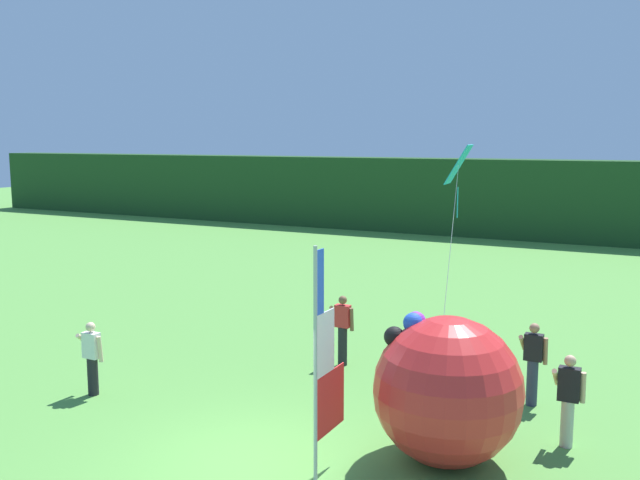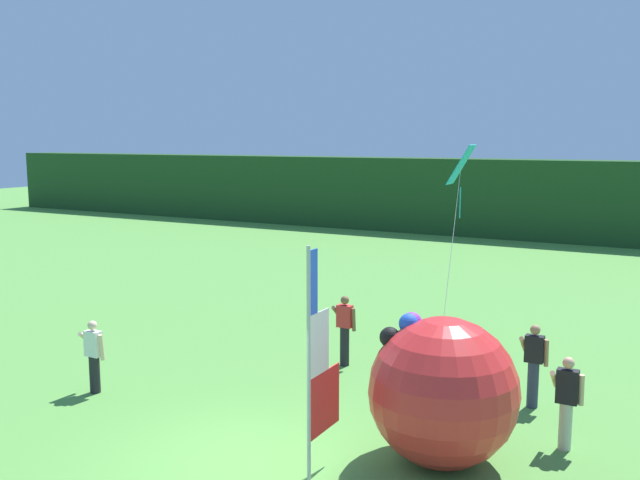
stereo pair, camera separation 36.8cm
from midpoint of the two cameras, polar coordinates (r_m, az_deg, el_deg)
The scene contains 9 objects.
ground_plane at distance 12.23m, azimuth -5.24°, elevation -17.58°, with size 120.00×120.00×0.00m, color #518E3D.
distant_treeline at distance 38.74m, azimuth 19.50°, elevation 3.05°, with size 80.00×2.40×4.23m, color #1E421E.
banner_flag at distance 11.04m, azimuth 0.81°, elevation -10.36°, with size 0.06×1.03×3.76m.
person_near_banner at distance 16.58m, azimuth 2.67°, elevation -7.23°, with size 0.55×0.48×1.68m.
person_mid_field at distance 14.75m, azimuth 17.76°, elevation -9.58°, with size 0.55×0.48×1.70m.
person_far_left at distance 15.55m, azimuth -17.33°, elevation -8.93°, with size 0.55×0.48×1.56m.
person_far_right at distance 13.04m, azimuth 20.28°, elevation -12.20°, with size 0.55×0.48×1.65m.
inflatable_balloon at distance 11.85m, azimuth 10.90°, elevation -12.05°, with size 2.47×2.47×2.48m.
kite_cyan_diamond_1 at distance 15.92m, azimuth 12.05°, elevation 5.43°, with size 0.89×3.61×5.20m.
Camera 2 is at (6.38, -9.00, 5.33)m, focal length 39.18 mm.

